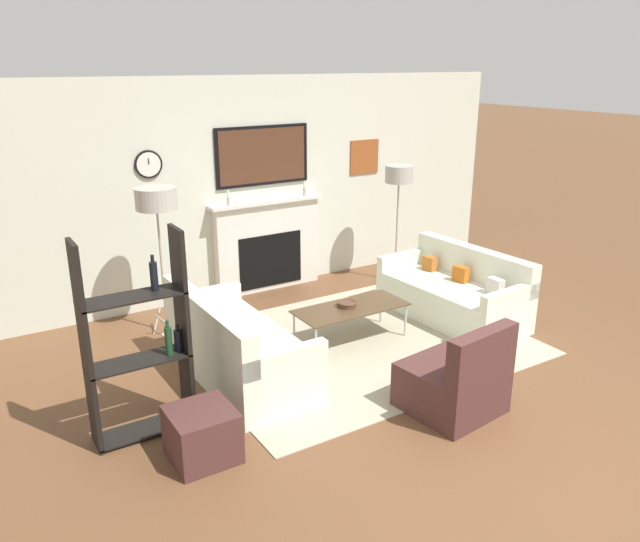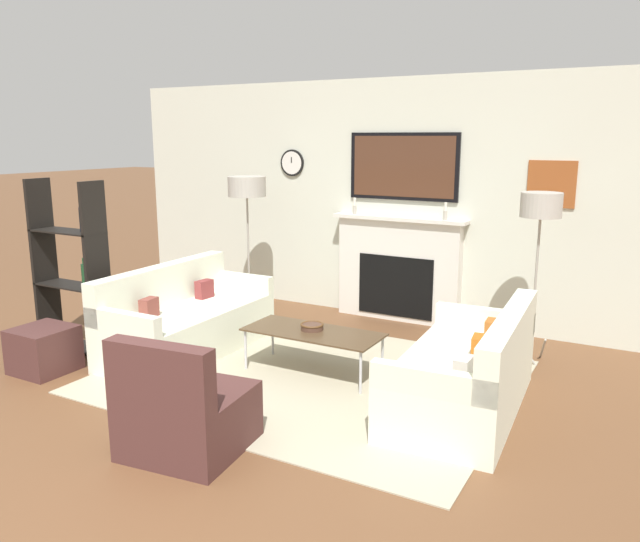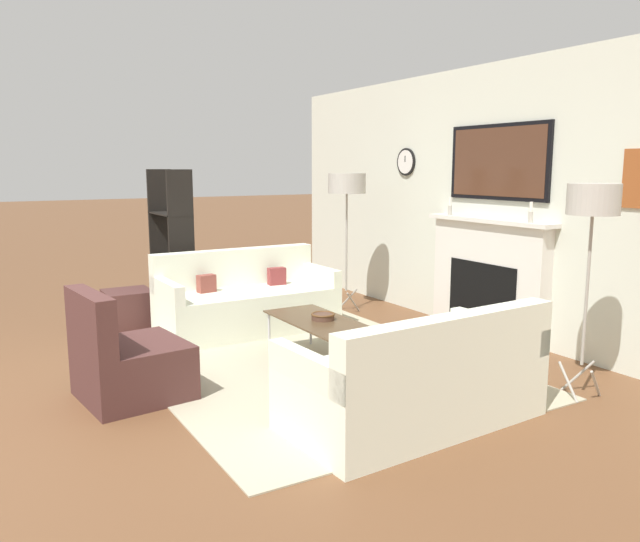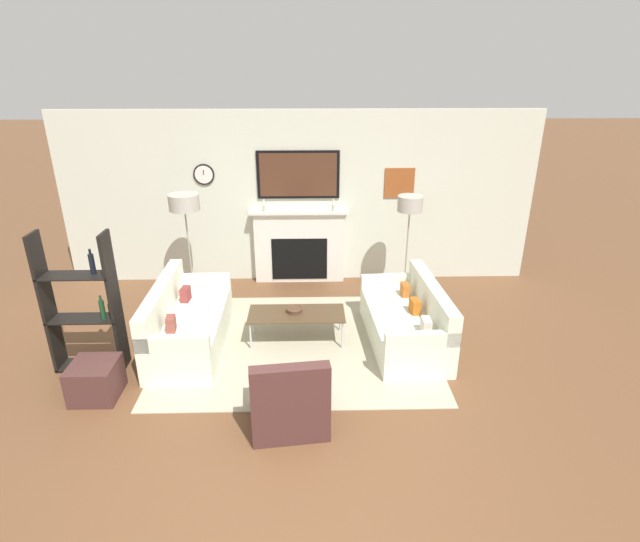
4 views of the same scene
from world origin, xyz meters
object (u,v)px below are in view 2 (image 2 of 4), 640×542
Objects in this scene: couch_left at (185,322)px; decorative_bowl at (312,326)px; couch_right at (467,375)px; coffee_table at (313,334)px; shelf_unit at (71,270)px; ottoman at (44,350)px; armchair at (185,413)px; floor_lamp_right at (541,208)px; floor_lamp_left at (247,188)px.

couch_left reaches higher than decorative_bowl.
couch_right is 1.44× the size of coffee_table.
shelf_unit reaches higher than ottoman.
couch_left and armchair have the same top height.
decorative_bowl is (1.35, 0.13, 0.13)m from couch_left.
floor_lamp_right is (3.00, 1.38, 1.14)m from couch_left.
armchair is 1.74× the size of ottoman.
couch_right is at bearing -4.98° from decorative_bowl.
floor_lamp_right is 4.62m from ottoman.
couch_right is 3.85m from shelf_unit.
ottoman is (0.26, -0.57, -0.59)m from shelf_unit.
couch_left is at bearing 130.90° from armchair.
shelf_unit reaches higher than decorative_bowl.
decorative_bowl is 2.30m from floor_lamp_right.
floor_lamp_right is 4.45m from shelf_unit.
floor_lamp_left reaches higher than coffee_table.
floor_lamp_left is at bearing 141.17° from coffee_table.
decorative_bowl reaches higher than coffee_table.
decorative_bowl is 0.12× the size of shelf_unit.
floor_lamp_left reaches higher than ottoman.
decorative_bowl is (-1.43, 0.12, 0.14)m from couch_right.
couch_left is at bearing -81.01° from floor_lamp_left.
floor_lamp_right is at bearing 38.34° from coffee_table.
couch_left is at bearing -174.59° from decorative_bowl.
shelf_unit is (-2.39, -0.55, 0.42)m from coffee_table.
floor_lamp_left is (-3.00, 1.37, 1.20)m from couch_right.
armchair is at bearing -13.80° from ottoman.
floor_lamp_left is at bearing 117.99° from armchair.
floor_lamp_right is at bearing 24.59° from shelf_unit.
floor_lamp_left is at bearing 66.69° from shelf_unit.
armchair is 2.15m from ottoman.
couch_left is 1.02× the size of couch_right.
coffee_table is 2.33m from floor_lamp_right.
floor_lamp_left is (-1.59, 1.28, 1.12)m from coffee_table.
shelf_unit is at bearing -173.09° from couch_right.
couch_right is 3.68m from ottoman.
couch_right is at bearing -3.73° from coffee_table.
armchair is at bearing -24.81° from shelf_unit.
armchair reaches higher than couch_right.
couch_left reaches higher than coffee_table.
floor_lamp_right is (1.67, 2.92, 1.16)m from armchair.
armchair is 3.55m from floor_lamp_right.
armchair is 3.99× the size of decorative_bowl.
decorative_bowl is at bearing -38.58° from floor_lamp_left.
couch_right is at bearing 6.91° from shelf_unit.
decorative_bowl is (-0.03, 0.03, 0.06)m from coffee_table.
armchair is 2.63m from shelf_unit.
couch_left is 1.27m from ottoman.
couch_left is 2.18× the size of armchair.
ottoman is at bearing -152.21° from coffee_table.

